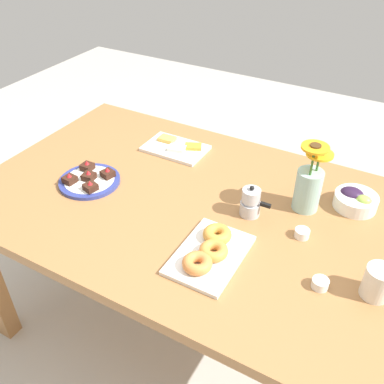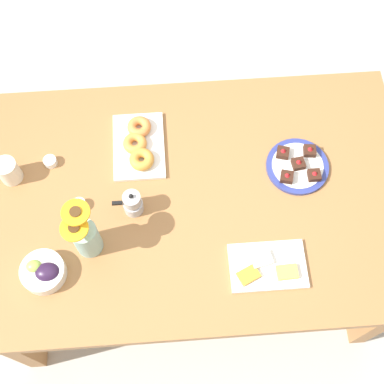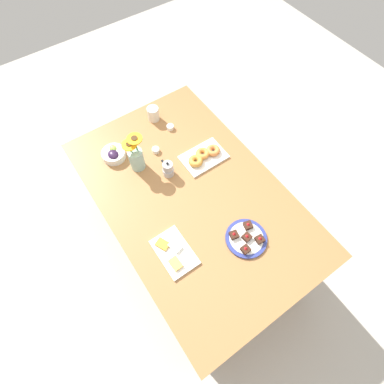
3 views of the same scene
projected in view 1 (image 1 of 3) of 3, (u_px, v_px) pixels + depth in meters
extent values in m
plane|color=#B7B2A8|center=(192.00, 327.00, 1.98)|extent=(6.00, 6.00, 0.00)
cube|color=#9E6B3D|center=(192.00, 205.00, 1.55)|extent=(1.60, 1.00, 0.04)
cube|color=#9E6B3D|center=(115.00, 177.00, 2.35)|extent=(0.07, 0.07, 0.70)
cylinder|color=silver|center=(378.00, 283.00, 1.16)|extent=(0.08, 0.08, 0.10)
cylinder|color=brown|center=(382.00, 272.00, 1.14)|extent=(0.07, 0.07, 0.00)
cylinder|color=white|center=(356.00, 201.00, 1.50)|extent=(0.15, 0.15, 0.05)
ellipsoid|color=#2D1938|center=(352.00, 194.00, 1.50)|extent=(0.08, 0.07, 0.04)
ellipsoid|color=#9EC14C|center=(364.00, 200.00, 1.46)|extent=(0.05, 0.04, 0.04)
cube|color=white|center=(175.00, 148.00, 1.82)|extent=(0.26, 0.17, 0.01)
cube|color=#EFB74C|center=(167.00, 139.00, 1.86)|extent=(0.07, 0.05, 0.02)
cube|color=white|center=(177.00, 149.00, 1.79)|extent=(0.08, 0.06, 0.02)
cube|color=orange|center=(193.00, 147.00, 1.81)|extent=(0.08, 0.07, 0.01)
cube|color=white|center=(210.00, 255.00, 1.31)|extent=(0.19, 0.28, 0.01)
torus|color=orange|center=(197.00, 263.00, 1.25)|extent=(0.10, 0.10, 0.03)
torus|color=orange|center=(214.00, 251.00, 1.29)|extent=(0.10, 0.10, 0.03)
torus|color=gold|center=(217.00, 234.00, 1.35)|extent=(0.10, 0.10, 0.04)
cylinder|color=white|center=(320.00, 283.00, 1.21)|extent=(0.05, 0.05, 0.03)
cylinder|color=#C68923|center=(321.00, 281.00, 1.20)|extent=(0.04, 0.04, 0.01)
cylinder|color=white|center=(302.00, 233.00, 1.38)|extent=(0.05, 0.05, 0.03)
cylinder|color=maroon|center=(303.00, 231.00, 1.37)|extent=(0.04, 0.04, 0.01)
cylinder|color=navy|center=(90.00, 181.00, 1.63)|extent=(0.23, 0.23, 0.01)
cylinder|color=white|center=(90.00, 181.00, 1.63)|extent=(0.19, 0.19, 0.01)
cube|color=#381E14|center=(87.00, 167.00, 1.67)|extent=(0.04, 0.04, 0.02)
cone|color=red|center=(87.00, 163.00, 1.66)|extent=(0.02, 0.02, 0.01)
cube|color=#381E14|center=(108.00, 174.00, 1.63)|extent=(0.05, 0.05, 0.02)
cone|color=red|center=(107.00, 170.00, 1.62)|extent=(0.02, 0.02, 0.01)
cube|color=#381E14|center=(70.00, 179.00, 1.60)|extent=(0.05, 0.05, 0.02)
cone|color=red|center=(69.00, 175.00, 1.59)|extent=(0.02, 0.02, 0.01)
cube|color=#381E14|center=(91.00, 187.00, 1.56)|extent=(0.05, 0.05, 0.02)
cone|color=red|center=(90.00, 183.00, 1.55)|extent=(0.02, 0.02, 0.01)
cube|color=#381E14|center=(89.00, 177.00, 1.61)|extent=(0.05, 0.05, 0.02)
cone|color=red|center=(88.00, 172.00, 1.60)|extent=(0.02, 0.02, 0.01)
cylinder|color=#99C1B7|center=(308.00, 190.00, 1.46)|extent=(0.09, 0.09, 0.15)
cylinder|color=#3D702D|center=(313.00, 162.00, 1.37)|extent=(0.01, 0.01, 0.10)
cylinder|color=orange|center=(315.00, 147.00, 1.34)|extent=(0.09, 0.09, 0.01)
cylinder|color=#472D14|center=(316.00, 146.00, 1.34)|extent=(0.04, 0.04, 0.01)
cylinder|color=#3D702D|center=(318.00, 163.00, 1.41)|extent=(0.01, 0.01, 0.06)
cylinder|color=yellow|center=(320.00, 154.00, 1.39)|extent=(0.09, 0.09, 0.01)
cylinder|color=#472D14|center=(320.00, 152.00, 1.38)|extent=(0.04, 0.04, 0.01)
cylinder|color=#B7B7BC|center=(250.00, 208.00, 1.46)|extent=(0.07, 0.07, 0.05)
cylinder|color=#B7B7BC|center=(251.00, 202.00, 1.45)|extent=(0.05, 0.05, 0.01)
cylinder|color=#B7B7BC|center=(251.00, 195.00, 1.43)|extent=(0.06, 0.06, 0.04)
sphere|color=black|center=(252.00, 188.00, 1.41)|extent=(0.02, 0.02, 0.02)
cube|color=black|center=(266.00, 205.00, 1.42)|extent=(0.04, 0.01, 0.01)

